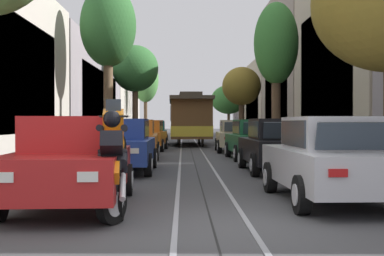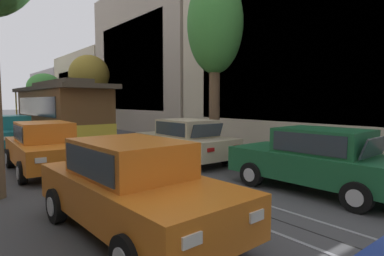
% 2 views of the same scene
% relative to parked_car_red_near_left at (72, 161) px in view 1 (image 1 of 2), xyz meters
% --- Properties ---
extents(ground_plane, '(162.25, 162.25, 0.00)m').
position_rel_parked_car_red_near_left_xyz_m(ground_plane, '(2.36, 24.30, -0.80)').
color(ground_plane, '#424244').
extents(trolley_track_rails, '(1.14, 72.90, 0.01)m').
position_rel_parked_car_red_near_left_xyz_m(trolley_track_rails, '(2.36, 28.79, -0.79)').
color(trolley_track_rails, gray).
rests_on(trolley_track_rails, ground).
extents(building_facade_left, '(4.61, 64.60, 7.09)m').
position_rel_parked_car_red_near_left_xyz_m(building_facade_left, '(-6.12, 28.31, 2.65)').
color(building_facade_left, beige).
rests_on(building_facade_left, ground).
extents(building_facade_right, '(5.35, 64.60, 10.86)m').
position_rel_parked_car_red_near_left_xyz_m(building_facade_right, '(11.12, 26.62, 3.57)').
color(building_facade_right, gray).
rests_on(building_facade_right, ground).
extents(parked_car_red_near_left, '(2.14, 4.42, 1.58)m').
position_rel_parked_car_red_near_left_xyz_m(parked_car_red_near_left, '(0.00, 0.00, 0.00)').
color(parked_car_red_near_left, red).
rests_on(parked_car_red_near_left, ground).
extents(parked_car_blue_second_left, '(2.01, 4.37, 1.58)m').
position_rel_parked_car_red_near_left_xyz_m(parked_car_blue_second_left, '(0.11, 6.36, 0.00)').
color(parked_car_blue_second_left, '#233D93').
rests_on(parked_car_blue_second_left, ground).
extents(parked_car_orange_mid_left, '(2.11, 4.41, 1.58)m').
position_rel_parked_car_red_near_left_xyz_m(parked_car_orange_mid_left, '(-0.02, 12.14, 0.00)').
color(parked_car_orange_mid_left, orange).
rests_on(parked_car_orange_mid_left, ground).
extents(parked_car_orange_fourth_left, '(2.12, 4.41, 1.58)m').
position_rel_parked_car_red_near_left_xyz_m(parked_car_orange_fourth_left, '(0.06, 18.16, 0.00)').
color(parked_car_orange_fourth_left, orange).
rests_on(parked_car_orange_fourth_left, ground).
extents(parked_car_teal_fifth_left, '(2.09, 4.40, 1.58)m').
position_rel_parked_car_red_near_left_xyz_m(parked_car_teal_fifth_left, '(0.00, 24.28, 0.00)').
color(parked_car_teal_fifth_left, '#196B70').
rests_on(parked_car_teal_fifth_left, ground).
extents(parked_car_silver_near_right, '(2.07, 4.39, 1.58)m').
position_rel_parked_car_red_near_left_xyz_m(parked_car_silver_near_right, '(4.69, 0.43, 0.00)').
color(parked_car_silver_near_right, '#B7B7BC').
rests_on(parked_car_silver_near_right, ground).
extents(parked_car_black_second_right, '(2.05, 4.38, 1.58)m').
position_rel_parked_car_red_near_left_xyz_m(parked_car_black_second_right, '(4.75, 6.23, 0.00)').
color(parked_car_black_second_right, black).
rests_on(parked_car_black_second_right, ground).
extents(parked_car_green_mid_right, '(2.12, 4.41, 1.58)m').
position_rel_parked_car_red_near_left_xyz_m(parked_car_green_mid_right, '(4.77, 11.47, 0.00)').
color(parked_car_green_mid_right, '#1E6038').
rests_on(parked_car_green_mid_right, ground).
extents(parked_car_beige_fourth_right, '(2.06, 4.38, 1.58)m').
position_rel_parked_car_red_near_left_xyz_m(parked_car_beige_fourth_right, '(4.57, 16.68, 0.00)').
color(parked_car_beige_fourth_right, '#C1B28E').
rests_on(parked_car_beige_fourth_right, ground).
extents(street_tree_kerb_left_second, '(2.67, 2.49, 8.06)m').
position_rel_parked_car_red_near_left_xyz_m(street_tree_kerb_left_second, '(-1.63, 15.84, 5.17)').
color(street_tree_kerb_left_second, brown).
rests_on(street_tree_kerb_left_second, ground).
extents(street_tree_kerb_left_mid, '(3.43, 3.30, 7.18)m').
position_rel_parked_car_red_near_left_xyz_m(street_tree_kerb_left_mid, '(-1.61, 29.61, 4.58)').
color(street_tree_kerb_left_mid, brown).
rests_on(street_tree_kerb_left_mid, ground).
extents(street_tree_kerb_left_fourth, '(2.70, 2.27, 8.28)m').
position_rel_parked_car_red_near_left_xyz_m(street_tree_kerb_left_fourth, '(-1.96, 45.17, 5.04)').
color(street_tree_kerb_left_fourth, '#4C3826').
rests_on(street_tree_kerb_left_fourth, ground).
extents(street_tree_kerb_right_second, '(2.25, 2.46, 7.59)m').
position_rel_parked_car_red_near_left_xyz_m(street_tree_kerb_right_second, '(6.68, 17.36, 4.58)').
color(street_tree_kerb_right_second, brown).
rests_on(street_tree_kerb_right_second, ground).
extents(street_tree_kerb_right_mid, '(2.99, 2.86, 5.73)m').
position_rel_parked_car_red_near_left_xyz_m(street_tree_kerb_right_mid, '(6.45, 31.02, 3.39)').
color(street_tree_kerb_right_mid, brown).
rests_on(street_tree_kerb_right_mid, ground).
extents(street_tree_kerb_right_fourth, '(3.65, 3.40, 5.32)m').
position_rel_parked_car_red_near_left_xyz_m(street_tree_kerb_right_fourth, '(6.67, 44.93, 3.00)').
color(street_tree_kerb_right_fourth, brown).
rests_on(street_tree_kerb_right_fourth, ground).
extents(cable_car_trolley, '(2.77, 9.17, 3.28)m').
position_rel_parked_car_red_near_left_xyz_m(cable_car_trolley, '(2.36, 24.36, 0.86)').
color(cable_car_trolley, brown).
rests_on(cable_car_trolley, ground).
extents(motorcycle_with_rider, '(0.54, 1.85, 1.85)m').
position_rel_parked_car_red_near_left_xyz_m(motorcycle_with_rider, '(0.87, -1.25, 0.17)').
color(motorcycle_with_rider, black).
rests_on(motorcycle_with_rider, ground).
extents(pedestrian_on_left_pavement, '(0.55, 0.42, 1.55)m').
position_rel_parked_car_red_near_left_xyz_m(pedestrian_on_left_pavement, '(-2.97, 26.95, 0.07)').
color(pedestrian_on_left_pavement, '#282D38').
rests_on(pedestrian_on_left_pavement, ground).
extents(fire_hydrant, '(0.40, 0.22, 0.84)m').
position_rel_parked_car_red_near_left_xyz_m(fire_hydrant, '(-1.54, 3.76, -0.38)').
color(fire_hydrant, '#B2B2B7').
rests_on(fire_hydrant, ground).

